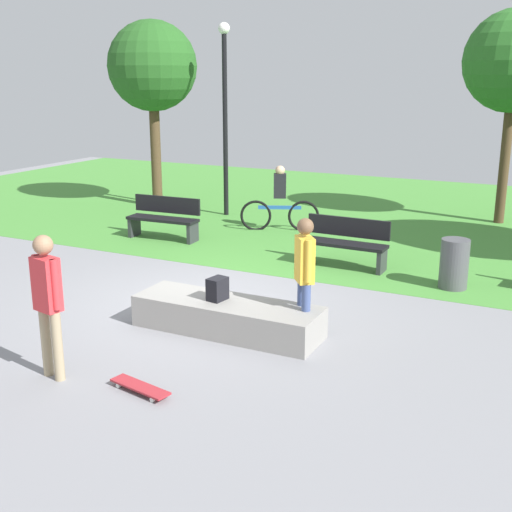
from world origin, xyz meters
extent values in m
plane|color=gray|center=(0.00, 0.00, 0.00)|extent=(28.00, 28.00, 0.00)
cube|color=#478C38|center=(0.00, 7.87, 0.00)|extent=(26.60, 12.26, 0.01)
cube|color=gray|center=(0.98, -0.92, 0.22)|extent=(2.67, 0.82, 0.45)
cube|color=black|center=(0.83, -0.92, 0.61)|extent=(0.24, 0.31, 0.32)
cylinder|color=tan|center=(-0.07, -3.12, 0.42)|extent=(0.12, 0.12, 0.85)
cylinder|color=tan|center=(-0.28, -3.07, 0.42)|extent=(0.12, 0.12, 0.85)
cube|color=red|center=(-0.17, -3.10, 1.16)|extent=(0.35, 0.26, 0.64)
cylinder|color=red|center=(-0.01, -3.13, 1.19)|extent=(0.09, 0.09, 0.58)
cylinder|color=red|center=(-0.34, -3.06, 1.19)|extent=(0.09, 0.09, 0.58)
sphere|color=#9E7556|center=(-0.17, -3.10, 1.63)|extent=(0.23, 0.23, 0.23)
cylinder|color=#3F5184|center=(1.96, -0.60, 0.41)|extent=(0.12, 0.12, 0.82)
cylinder|color=#3F5184|center=(2.09, -0.78, 0.41)|extent=(0.12, 0.12, 0.82)
cube|color=gold|center=(2.03, -0.69, 1.12)|extent=(0.35, 0.38, 0.61)
cylinder|color=gold|center=(1.92, -0.55, 1.15)|extent=(0.09, 0.09, 0.56)
cylinder|color=gold|center=(2.13, -0.82, 1.15)|extent=(0.09, 0.09, 0.56)
sphere|color=brown|center=(2.03, -0.69, 1.57)|extent=(0.22, 0.22, 0.22)
cube|color=#A5262D|center=(0.97, -2.96, 0.07)|extent=(0.82, 0.35, 0.02)
cylinder|color=silver|center=(0.68, -2.98, 0.03)|extent=(0.06, 0.04, 0.06)
cylinder|color=silver|center=(0.71, -2.83, 0.03)|extent=(0.06, 0.04, 0.06)
cylinder|color=silver|center=(1.23, -3.09, 0.03)|extent=(0.06, 0.04, 0.06)
cylinder|color=silver|center=(1.26, -2.93, 0.03)|extent=(0.06, 0.04, 0.06)
cube|color=black|center=(-2.85, 3.12, 0.45)|extent=(1.62, 0.52, 0.06)
cube|color=black|center=(-2.86, 3.34, 0.73)|extent=(1.60, 0.14, 0.36)
cube|color=#2D2D33|center=(-2.11, 3.16, 0.23)|extent=(0.10, 0.40, 0.45)
cube|color=#2D2D33|center=(-3.58, 3.08, 0.23)|extent=(0.10, 0.40, 0.45)
cube|color=black|center=(1.38, 2.81, 0.45)|extent=(1.61, 0.48, 0.06)
cube|color=black|center=(1.39, 3.03, 0.73)|extent=(1.60, 0.10, 0.36)
cube|color=#2D2D33|center=(2.12, 2.80, 0.23)|extent=(0.09, 0.40, 0.45)
cube|color=#2D2D33|center=(0.65, 2.83, 0.23)|extent=(0.09, 0.40, 0.45)
cylinder|color=#4C3823|center=(3.50, 8.15, 1.53)|extent=(0.23, 0.23, 3.07)
cylinder|color=#4C3823|center=(-5.08, 6.15, 1.50)|extent=(0.27, 0.27, 2.99)
sphere|color=#23561E|center=(-5.08, 6.15, 3.68)|extent=(2.31, 2.31, 2.31)
cylinder|color=black|center=(-2.87, 6.01, 2.21)|extent=(0.12, 0.12, 4.41)
sphere|color=silver|center=(-2.87, 6.01, 4.53)|extent=(0.28, 0.28, 0.28)
cylinder|color=#4C4C51|center=(3.44, 2.48, 0.42)|extent=(0.47, 0.47, 0.84)
torus|color=black|center=(-1.45, 4.84, 0.33)|extent=(0.68, 0.35, 0.72)
torus|color=black|center=(-0.44, 5.29, 0.33)|extent=(0.68, 0.35, 0.72)
cube|color=#2659A5|center=(-0.94, 5.07, 0.53)|extent=(0.92, 0.44, 0.08)
cube|color=black|center=(-0.94, 5.07, 1.03)|extent=(0.33, 0.28, 0.56)
sphere|color=tan|center=(-0.94, 5.07, 1.38)|extent=(0.22, 0.22, 0.22)
camera|label=1|loc=(5.16, -8.43, 3.49)|focal=46.10mm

